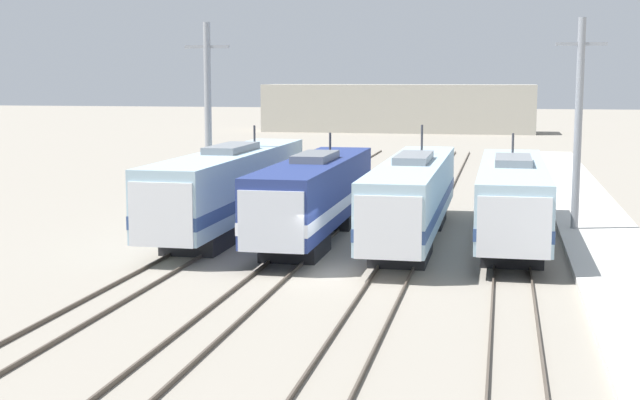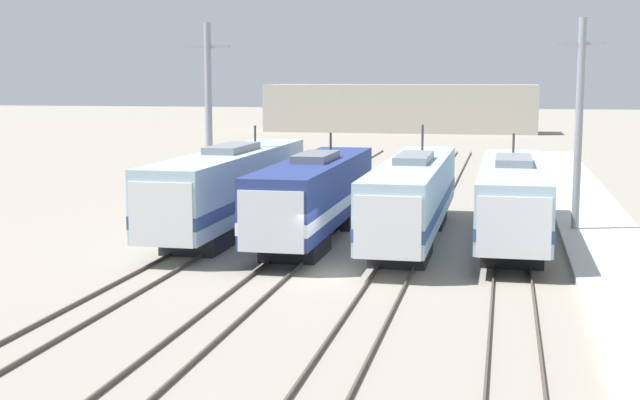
# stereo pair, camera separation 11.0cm
# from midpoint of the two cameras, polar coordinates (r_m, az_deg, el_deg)

# --- Properties ---
(ground_plane) EXTENTS (400.00, 400.00, 0.00)m
(ground_plane) POSITION_cam_midpoint_polar(r_m,az_deg,el_deg) (35.28, 0.74, -4.82)
(ground_plane) COLOR gray
(rail_pair_far_left) EXTENTS (1.51, 120.00, 0.15)m
(rail_pair_far_left) POSITION_cam_midpoint_polar(r_m,az_deg,el_deg) (37.18, -9.84, -4.16)
(rail_pair_far_left) COLOR #4C4238
(rail_pair_far_left) RESTS_ON ground_plane
(rail_pair_center_left) EXTENTS (1.51, 120.00, 0.15)m
(rail_pair_center_left) POSITION_cam_midpoint_polar(r_m,az_deg,el_deg) (35.77, -2.91, -4.53)
(rail_pair_center_left) COLOR #4C4238
(rail_pair_center_left) RESTS_ON ground_plane
(rail_pair_center_right) EXTENTS (1.51, 120.00, 0.15)m
(rail_pair_center_right) POSITION_cam_midpoint_polar(r_m,az_deg,el_deg) (34.91, 4.49, -4.85)
(rail_pair_center_right) COLOR #4C4238
(rail_pair_center_right) RESTS_ON ground_plane
(rail_pair_far_right) EXTENTS (1.51, 120.00, 0.15)m
(rail_pair_far_right) POSITION_cam_midpoint_polar(r_m,az_deg,el_deg) (34.66, 12.12, -5.09)
(rail_pair_far_right) COLOR #4C4238
(rail_pair_far_right) RESTS_ON ground_plane
(locomotive_far_left) EXTENTS (2.99, 19.32, 5.15)m
(locomotive_far_left) POSITION_cam_midpoint_polar(r_m,az_deg,el_deg) (44.74, -5.93, 0.76)
(locomotive_far_left) COLOR #232326
(locomotive_far_left) RESTS_ON ground_plane
(locomotive_center_left) EXTENTS (2.93, 16.83, 4.92)m
(locomotive_center_left) POSITION_cam_midpoint_polar(r_m,az_deg,el_deg) (42.27, -0.50, 0.24)
(locomotive_center_left) COLOR black
(locomotive_center_left) RESTS_ON ground_plane
(locomotive_center_right) EXTENTS (2.81, 19.06, 5.32)m
(locomotive_center_right) POSITION_cam_midpoint_polar(r_m,az_deg,el_deg) (42.22, 5.85, 0.18)
(locomotive_center_right) COLOR #232326
(locomotive_center_right) RESTS_ON ground_plane
(locomotive_far_right) EXTENTS (3.05, 17.61, 4.93)m
(locomotive_far_right) POSITION_cam_midpoint_polar(r_m,az_deg,el_deg) (42.37, 12.13, 0.02)
(locomotive_far_right) COLOR #232326
(locomotive_far_right) RESTS_ON ground_plane
(catenary_tower_left) EXTENTS (2.43, 0.38, 10.64)m
(catenary_tower_left) POSITION_cam_midpoint_polar(r_m,az_deg,el_deg) (48.11, -7.24, 5.08)
(catenary_tower_left) COLOR gray
(catenary_tower_left) RESTS_ON ground_plane
(catenary_tower_right) EXTENTS (2.43, 0.38, 10.64)m
(catenary_tower_right) POSITION_cam_midpoint_polar(r_m,az_deg,el_deg) (45.67, 16.13, 4.70)
(catenary_tower_right) COLOR gray
(catenary_tower_right) RESTS_ON ground_plane
(platform) EXTENTS (4.00, 120.00, 0.28)m
(platform) POSITION_cam_midpoint_polar(r_m,az_deg,el_deg) (34.97, 19.27, -5.14)
(platform) COLOR beige
(platform) RESTS_ON ground_plane
(depot_building) EXTENTS (38.89, 8.26, 6.84)m
(depot_building) POSITION_cam_midpoint_polar(r_m,az_deg,el_deg) (129.99, 4.98, 5.87)
(depot_building) COLOR #B2AD9E
(depot_building) RESTS_ON ground_plane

